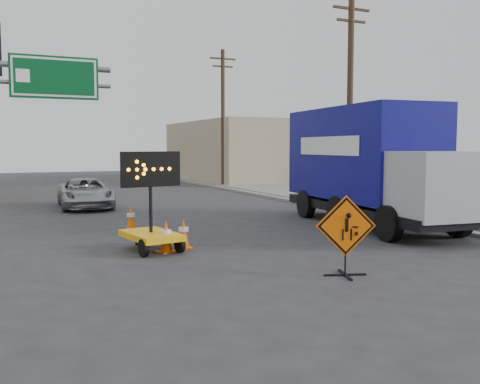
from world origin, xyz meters
TOP-DOWN VIEW (x-y plane):
  - ground at (0.00, 0.00)m, footprint 100.00×100.00m
  - curb_right at (7.20, 15.00)m, footprint 0.40×60.00m
  - sidewalk_right at (9.50, 15.00)m, footprint 4.00×60.00m
  - building_right_far at (13.00, 30.00)m, footprint 10.00×14.00m
  - highway_gantry at (-4.43, 17.96)m, footprint 6.18×0.38m
  - utility_pole_near at (8.00, 10.00)m, footprint 1.80×0.26m
  - utility_pole_far at (8.00, 24.00)m, footprint 1.80×0.26m
  - construction_sign at (0.77, 0.09)m, footprint 1.20×0.86m
  - arrow_board at (-2.18, 4.35)m, footprint 1.60×1.94m
  - pickup_truck at (-2.26, 15.00)m, footprint 2.35×4.72m
  - box_truck at (5.69, 5.60)m, footprint 3.36×8.60m
  - cone_a at (-1.88, 4.03)m, footprint 0.52×0.52m
  - cone_b at (-1.32, 4.32)m, footprint 0.41×0.41m
  - cone_c at (-1.91, 7.77)m, footprint 0.46×0.46m

SIDE VIEW (x-z plane):
  - ground at x=0.00m, z-range 0.00..0.00m
  - curb_right at x=7.20m, z-range 0.00..0.12m
  - sidewalk_right at x=9.50m, z-range 0.00..0.15m
  - cone_b at x=-1.32m, z-range 0.00..0.79m
  - cone_c at x=-1.91m, z-range 0.00..0.80m
  - cone_a at x=-1.88m, z-range 0.00..0.81m
  - arrow_board at x=-2.18m, z-range -0.69..1.85m
  - pickup_truck at x=-2.26m, z-range 0.00..1.28m
  - construction_sign at x=0.77m, z-range 0.05..1.72m
  - box_truck at x=5.69m, z-range -0.19..3.79m
  - building_right_far at x=13.00m, z-range 0.00..4.60m
  - utility_pole_near at x=8.00m, z-range 0.18..9.18m
  - utility_pole_far at x=8.00m, z-range 0.18..9.18m
  - highway_gantry at x=-4.43m, z-range 1.62..8.52m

